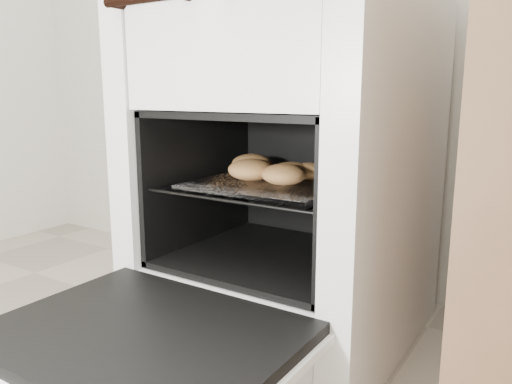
# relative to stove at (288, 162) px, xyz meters

# --- Properties ---
(stove) EXTENTS (0.63, 0.71, 0.97)m
(stove) POSITION_rel_stove_xyz_m (0.00, 0.00, 0.00)
(stove) COLOR white
(stove) RESTS_ON ground
(oven_door) EXTENTS (0.57, 0.44, 0.04)m
(oven_door) POSITION_rel_stove_xyz_m (0.00, -0.54, -0.26)
(oven_door) COLOR black
(oven_door) RESTS_ON stove
(oven_rack) EXTENTS (0.46, 0.44, 0.01)m
(oven_rack) POSITION_rel_stove_xyz_m (-0.00, -0.07, -0.05)
(oven_rack) COLOR black
(oven_rack) RESTS_ON stove
(foil_sheet) EXTENTS (0.36, 0.32, 0.01)m
(foil_sheet) POSITION_rel_stove_xyz_m (-0.00, -0.09, -0.04)
(foil_sheet) COLOR silver
(foil_sheet) RESTS_ON oven_rack
(baked_rolls) EXTENTS (0.30, 0.24, 0.05)m
(baked_rolls) POSITION_rel_stove_xyz_m (-0.03, -0.05, -0.02)
(baked_rolls) COLOR tan
(baked_rolls) RESTS_ON foil_sheet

